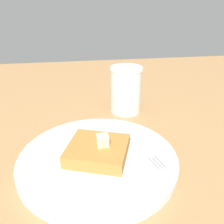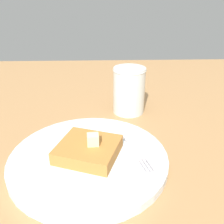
{
  "view_description": "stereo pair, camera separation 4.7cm",
  "coord_description": "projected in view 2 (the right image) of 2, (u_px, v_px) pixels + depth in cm",
  "views": [
    {
      "loc": [
        34.87,
        0.43,
        27.52
      ],
      "look_at": [
        -7.0,
        6.57,
        6.42
      ],
      "focal_mm": 40.0,
      "sensor_mm": 36.0,
      "label": 1
    },
    {
      "loc": [
        35.29,
        5.13,
        27.52
      ],
      "look_at": [
        -7.0,
        6.57,
        6.42
      ],
      "focal_mm": 40.0,
      "sensor_mm": 36.0,
      "label": 2
    }
  ],
  "objects": [
    {
      "name": "table_surface",
      "position": [
        76.0,
        159.0,
        0.43
      ],
      "size": [
        123.75,
        123.75,
        1.92
      ],
      "primitive_type": "cube",
      "color": "#AF7F4E",
      "rests_on": "ground"
    },
    {
      "name": "fork",
      "position": [
        132.0,
        147.0,
        0.42
      ],
      "size": [
        15.79,
        5.7,
        0.36
      ],
      "color": "silver",
      "rests_on": "plate"
    },
    {
      "name": "butter_pat_primary",
      "position": [
        93.0,
        140.0,
        0.39
      ],
      "size": [
        1.74,
        1.91,
        1.79
      ],
      "primitive_type": "cube",
      "rotation": [
        0.0,
        0.0,
        1.65
      ],
      "color": "#F2EAAE",
      "rests_on": "toast_slice_center"
    },
    {
      "name": "plate",
      "position": [
        89.0,
        158.0,
        0.4
      ],
      "size": [
        25.48,
        25.48,
        1.45
      ],
      "color": "white",
      "rests_on": "table_surface"
    },
    {
      "name": "toast_slice_center",
      "position": [
        88.0,
        149.0,
        0.4
      ],
      "size": [
        11.04,
        11.47,
        2.14
      ],
      "primitive_type": "cube",
      "rotation": [
        0.0,
        0.0,
        -0.34
      ],
      "color": "#BD7835",
      "rests_on": "plate"
    },
    {
      "name": "syrup_jar",
      "position": [
        129.0,
        92.0,
        0.56
      ],
      "size": [
        7.23,
        7.23,
        10.34
      ],
      "color": "#371908",
      "rests_on": "table_surface"
    }
  ]
}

